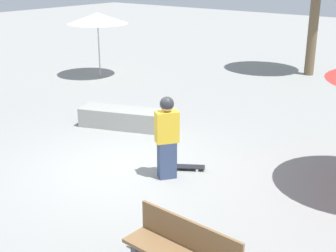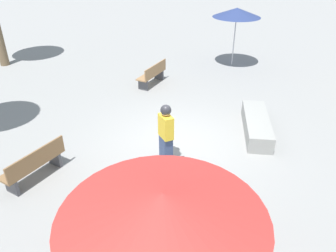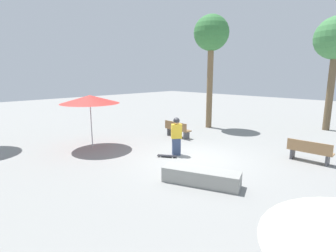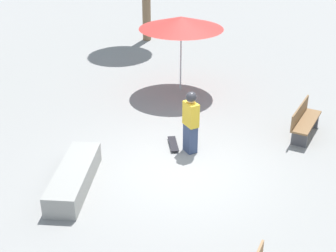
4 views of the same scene
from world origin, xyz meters
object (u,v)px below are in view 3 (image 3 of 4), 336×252
(bench_near, at_px, (309,151))
(bench_far, at_px, (177,129))
(palm_tree_right, at_px, (336,40))
(skateboard, at_px, (167,156))
(palm_tree_center_right, at_px, (211,37))
(skater_main, at_px, (176,135))
(shade_umbrella_red, at_px, (90,99))
(concrete_ledge, at_px, (201,177))

(bench_near, xyz_separation_m, bench_far, (-0.60, 6.39, 0.00))
(palm_tree_right, bearing_deg, bench_far, 146.25)
(skateboard, distance_m, palm_tree_center_right, 8.66)
(skater_main, xyz_separation_m, shade_umbrella_red, (-1.91, 3.55, 1.38))
(concrete_ledge, xyz_separation_m, bench_near, (4.59, -1.71, 0.19))
(bench_far, bearing_deg, palm_tree_center_right, 99.03)
(skateboard, distance_m, bench_far, 3.53)
(skateboard, bearing_deg, shade_umbrella_red, -10.89)
(skateboard, xyz_separation_m, concrete_ledge, (-1.15, -2.63, 0.18))
(skateboard, relative_size, palm_tree_center_right, 0.11)
(palm_tree_right, xyz_separation_m, palm_tree_center_right, (-4.38, 5.58, 0.32))
(bench_near, bearing_deg, palm_tree_center_right, 156.53)
(palm_tree_right, bearing_deg, skateboard, 163.53)
(concrete_ledge, relative_size, palm_tree_right, 0.37)
(skater_main, height_order, shade_umbrella_red, shade_umbrella_red)
(palm_tree_center_right, bearing_deg, bench_near, -112.34)
(bench_near, relative_size, palm_tree_center_right, 0.24)
(skateboard, relative_size, bench_far, 0.48)
(skater_main, height_order, bench_near, skater_main)
(bench_far, relative_size, shade_umbrella_red, 0.61)
(bench_far, distance_m, palm_tree_right, 10.51)
(bench_far, bearing_deg, skater_main, -45.63)
(skater_main, xyz_separation_m, palm_tree_right, (10.12, -3.08, 4.37))
(skater_main, height_order, concrete_ledge, skater_main)
(shade_umbrella_red, bearing_deg, bench_near, -58.20)
(bench_near, height_order, palm_tree_center_right, palm_tree_center_right)
(shade_umbrella_red, distance_m, palm_tree_right, 14.05)
(skateboard, height_order, bench_far, bench_far)
(bench_far, height_order, shade_umbrella_red, shade_umbrella_red)
(skater_main, relative_size, palm_tree_right, 0.24)
(bench_far, height_order, palm_tree_center_right, palm_tree_center_right)
(bench_near, bearing_deg, skater_main, -146.58)
(concrete_ledge, xyz_separation_m, shade_umbrella_red, (-0.26, 6.12, 2.01))
(skateboard, xyz_separation_m, palm_tree_right, (10.61, -3.14, 5.18))
(palm_tree_center_right, bearing_deg, palm_tree_right, -51.86)
(shade_umbrella_red, relative_size, palm_tree_right, 0.40)
(skater_main, distance_m, shade_umbrella_red, 4.26)
(concrete_ledge, bearing_deg, palm_tree_center_right, 34.52)
(skater_main, relative_size, shade_umbrella_red, 0.61)
(shade_umbrella_red, xyz_separation_m, palm_tree_right, (12.02, -6.63, 3.00))
(shade_umbrella_red, bearing_deg, palm_tree_center_right, -7.78)
(bench_far, distance_m, shade_umbrella_red, 4.84)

